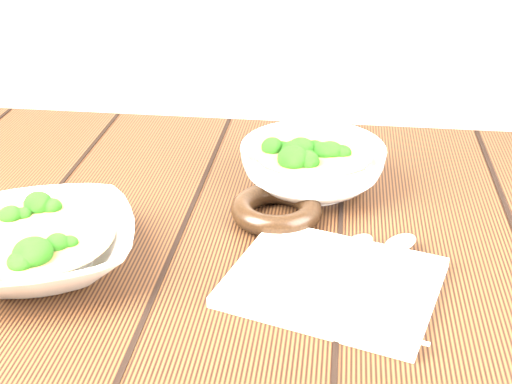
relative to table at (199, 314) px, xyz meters
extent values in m
cube|color=#3B2211|center=(0.00, 0.00, 0.10)|extent=(1.20, 0.80, 0.04)
imported|color=silver|center=(-0.16, -0.09, 0.15)|extent=(0.28, 0.28, 0.05)
cylinder|color=olive|center=(-0.16, -0.09, 0.16)|extent=(0.17, 0.17, 0.00)
ellipsoid|color=#2D6E18|center=(-0.14, -0.08, 0.17)|extent=(0.03, 0.03, 0.03)
ellipsoid|color=#2D6E18|center=(-0.16, -0.05, 0.17)|extent=(0.03, 0.03, 0.03)
ellipsoid|color=#2D6E18|center=(-0.21, -0.07, 0.17)|extent=(0.03, 0.03, 0.03)
ellipsoid|color=#2D6E18|center=(-0.18, -0.11, 0.17)|extent=(0.03, 0.03, 0.03)
ellipsoid|color=#2D6E18|center=(-0.14, -0.12, 0.17)|extent=(0.03, 0.03, 0.03)
imported|color=silver|center=(0.14, 0.15, 0.15)|extent=(0.26, 0.26, 0.06)
cylinder|color=olive|center=(0.14, 0.15, 0.17)|extent=(0.16, 0.16, 0.00)
ellipsoid|color=#2D6E18|center=(0.16, 0.16, 0.18)|extent=(0.04, 0.03, 0.03)
ellipsoid|color=#2D6E18|center=(0.15, 0.19, 0.18)|extent=(0.04, 0.03, 0.03)
ellipsoid|color=#2D6E18|center=(0.11, 0.19, 0.18)|extent=(0.04, 0.03, 0.03)
ellipsoid|color=#2D6E18|center=(0.11, 0.16, 0.18)|extent=(0.04, 0.03, 0.03)
ellipsoid|color=#2D6E18|center=(0.11, 0.13, 0.18)|extent=(0.04, 0.03, 0.03)
ellipsoid|color=#2D6E18|center=(0.14, 0.10, 0.18)|extent=(0.04, 0.03, 0.03)
ellipsoid|color=#2D6E18|center=(0.16, 0.14, 0.18)|extent=(0.04, 0.03, 0.03)
torus|color=black|center=(0.10, 0.06, 0.13)|extent=(0.16, 0.16, 0.03)
cube|color=beige|center=(0.17, -0.09, 0.13)|extent=(0.27, 0.24, 0.01)
cylinder|color=#B7B1A2|center=(0.16, -0.09, 0.14)|extent=(0.08, 0.13, 0.01)
ellipsoid|color=#B7B1A2|center=(0.20, -0.02, 0.13)|extent=(0.05, 0.06, 0.01)
cylinder|color=#B7B1A2|center=(0.20, -0.08, 0.14)|extent=(0.09, 0.12, 0.01)
ellipsoid|color=#B7B1A2|center=(0.25, -0.01, 0.13)|extent=(0.06, 0.06, 0.01)
camera|label=1|loc=(0.17, -0.75, 0.58)|focal=50.00mm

